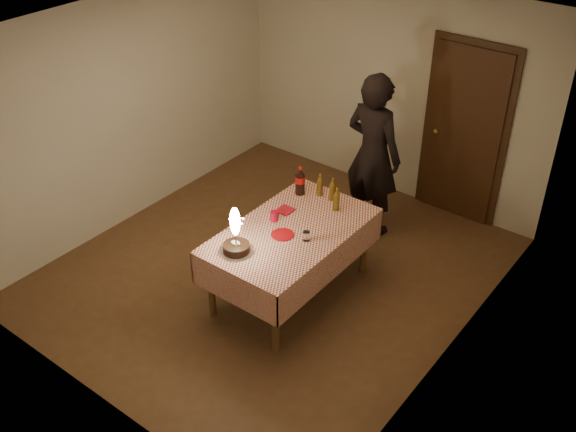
% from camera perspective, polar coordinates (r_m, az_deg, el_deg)
% --- Properties ---
extents(ground, '(4.00, 4.50, 0.01)m').
position_cam_1_polar(ground, '(7.19, -1.30, -4.62)').
color(ground, brown).
rests_on(ground, ground).
extents(room_shell, '(4.04, 4.54, 2.62)m').
position_cam_1_polar(room_shell, '(6.34, -0.82, 7.49)').
color(room_shell, beige).
rests_on(room_shell, ground).
extents(dining_table, '(1.02, 1.72, 0.77)m').
position_cam_1_polar(dining_table, '(6.51, 0.27, -1.91)').
color(dining_table, brown).
rests_on(dining_table, ground).
extents(birthday_cake, '(0.31, 0.31, 0.47)m').
position_cam_1_polar(birthday_cake, '(6.10, -4.43, -2.01)').
color(birthday_cake, white).
rests_on(birthday_cake, dining_table).
extents(red_plate, '(0.22, 0.22, 0.01)m').
position_cam_1_polar(red_plate, '(6.37, -0.47, -1.58)').
color(red_plate, '#B80C14').
rests_on(red_plate, dining_table).
extents(red_cup, '(0.08, 0.08, 0.10)m').
position_cam_1_polar(red_cup, '(6.56, -1.17, 0.00)').
color(red_cup, '#AF0C25').
rests_on(red_cup, dining_table).
extents(clear_cup, '(0.07, 0.07, 0.09)m').
position_cam_1_polar(clear_cup, '(6.28, 1.56, -1.71)').
color(clear_cup, white).
rests_on(clear_cup, dining_table).
extents(napkin_stack, '(0.15, 0.15, 0.02)m').
position_cam_1_polar(napkin_stack, '(6.72, -0.24, 0.49)').
color(napkin_stack, red).
rests_on(napkin_stack, dining_table).
extents(cola_bottle, '(0.10, 0.10, 0.32)m').
position_cam_1_polar(cola_bottle, '(6.93, 1.03, 2.99)').
color(cola_bottle, black).
rests_on(cola_bottle, dining_table).
extents(amber_bottle_left, '(0.06, 0.06, 0.26)m').
position_cam_1_polar(amber_bottle_left, '(6.93, 2.72, 2.62)').
color(amber_bottle_left, '#583C0F').
rests_on(amber_bottle_left, dining_table).
extents(amber_bottle_right, '(0.06, 0.06, 0.26)m').
position_cam_1_polar(amber_bottle_right, '(6.70, 4.13, 1.39)').
color(amber_bottle_right, '#583C0F').
rests_on(amber_bottle_right, dining_table).
extents(amber_bottle_mid, '(0.06, 0.06, 0.26)m').
position_cam_1_polar(amber_bottle_mid, '(6.86, 3.79, 2.23)').
color(amber_bottle_mid, '#583C0F').
rests_on(amber_bottle_mid, dining_table).
extents(photographer, '(0.73, 0.51, 1.89)m').
position_cam_1_polar(photographer, '(7.44, 7.21, 5.17)').
color(photographer, black).
rests_on(photographer, ground).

